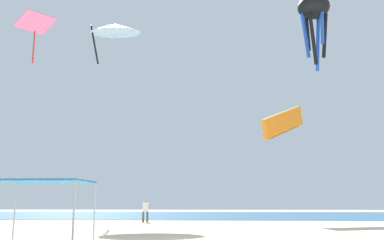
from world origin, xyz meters
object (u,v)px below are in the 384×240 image
(kite_delta_white, at_px, (115,28))
(canopy_tent, at_px, (43,184))
(kite_octopus_black, at_px, (314,11))
(kite_parafoil_orange, at_px, (283,122))
(kite_diamond_pink, at_px, (35,24))
(person_near_tent, at_px, (145,208))

(kite_delta_white, bearing_deg, canopy_tent, -74.93)
(canopy_tent, height_order, kite_octopus_black, kite_octopus_black)
(kite_octopus_black, bearing_deg, canopy_tent, 114.54)
(kite_parafoil_orange, bearing_deg, canopy_tent, 13.07)
(kite_diamond_pink, bearing_deg, kite_parafoil_orange, 157.98)
(canopy_tent, relative_size, kite_parafoil_orange, 0.79)
(kite_parafoil_orange, distance_m, kite_octopus_black, 15.49)
(canopy_tent, height_order, kite_diamond_pink, kite_diamond_pink)
(kite_diamond_pink, bearing_deg, person_near_tent, 177.16)
(canopy_tent, distance_m, kite_octopus_black, 35.81)
(person_near_tent, height_order, kite_parafoil_orange, kite_parafoil_orange)
(kite_parafoil_orange, distance_m, kite_diamond_pink, 19.59)
(canopy_tent, bearing_deg, kite_parafoil_orange, 57.78)
(person_near_tent, bearing_deg, kite_diamond_pink, -145.90)
(kite_parafoil_orange, xyz_separation_m, kite_diamond_pink, (-16.78, -8.85, 4.89))
(kite_parafoil_orange, height_order, kite_octopus_black, kite_octopus_black)
(canopy_tent, xyz_separation_m, kite_parafoil_orange, (11.75, 18.65, 5.46))
(kite_parafoil_orange, xyz_separation_m, kite_octopus_black, (4.73, 7.41, 12.76))
(kite_parafoil_orange, bearing_deg, kite_delta_white, -62.19)
(kite_delta_white, relative_size, kite_parafoil_orange, 1.34)
(canopy_tent, distance_m, kite_diamond_pink, 15.12)
(kite_delta_white, height_order, kite_diamond_pink, kite_delta_white)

